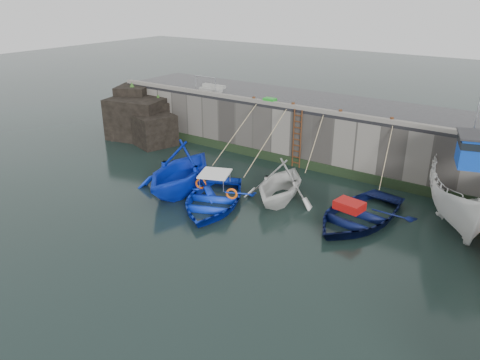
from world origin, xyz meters
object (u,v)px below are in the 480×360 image
Objects in this scene: bollard_c at (340,112)px; bollard_d at (392,120)px; bollard_b at (293,105)px; boat_near_white at (181,190)px; boat_near_blue at (213,205)px; fish_crate at (270,101)px; boat_near_navy at (357,220)px; ladder at (297,139)px; bollard_a at (254,99)px; boat_near_blacktrim at (280,199)px; bollard_e at (464,131)px; boat_far_white at (467,192)px.

bollard_d is (2.60, 0.00, 0.00)m from bollard_c.
bollard_b and bollard_d have the same top height.
bollard_d is at bearing 0.00° from bollard_c.
boat_near_white is 2.31m from boat_near_blue.
fish_crate reaches higher than bollard_b.
bollard_b is (-5.71, 4.47, 3.30)m from boat_near_navy.
bollard_d is (4.80, 0.34, 1.71)m from ladder.
boat_near_blue is 8.09m from bollard_c.
ladder is at bearing -6.38° from bollard_a.
ladder is 0.61× the size of boat_near_white.
boat_near_white is 10.61m from bollard_d.
fish_crate reaches higher than bollard_c.
boat_near_blacktrim is 8.63m from bollard_e.
boat_near_navy is 19.08× the size of bollard_a.
fish_crate is at bearing 68.12° from boat_near_white.
fish_crate is (-3.42, 4.57, 3.32)m from boat_near_blacktrim.
bollard_c is at bearing 180.00° from bollard_e.
bollard_e is at bearing 17.34° from boat_near_white.
boat_near_navy is at bearing -32.15° from fish_crate.
boat_far_white is 29.24× the size of bollard_e.
boat_near_blue is 1.21× the size of boat_near_blacktrim.
bollard_e reaches higher than boat_near_white.
ladder is 6.67m from boat_near_blue.
ladder is 0.39× the size of boat_far_white.
bollard_b is at bearing 102.72° from boat_near_blacktrim.
bollard_c is 2.60m from bollard_d.
ladder is at bearing -10.98° from fish_crate.
ladder reaches higher than boat_near_white.
boat_near_navy is (5.98, 2.29, 0.00)m from boat_near_blue.
fish_crate is at bearing 179.58° from bollard_d.
boat_far_white is at bearing 5.55° from boat_near_blue.
ladder is at bearing -33.86° from bollard_b.
bollard_c is at bearing 180.00° from bollard_d.
boat_far_white is (8.79, -1.46, -0.35)m from ladder.
bollard_d is at bearing 0.00° from bollard_b.
boat_far_white reaches higher than fish_crate.
boat_near_white is 1.24× the size of boat_near_blacktrim.
ladder is 0.60× the size of boat_near_navy.
fish_crate reaches higher than boat_near_blue.
bollard_b is at bearing 180.00° from bollard_e.
bollard_d reaches higher than boat_near_white.
bollard_a reaches higher than boat_near_navy.
bollard_d is (-0.41, 4.47, 3.30)m from boat_near_navy.
bollard_b is (1.49, -0.05, -0.02)m from fish_crate.
boat_near_blacktrim is (2.20, 2.25, 0.00)m from boat_near_blue.
bollard_b is at bearing 180.00° from bollard_c.
boat_near_blue is at bearing -113.67° from bollard_c.
bollard_e is (11.04, 6.34, 3.30)m from boat_near_white.
boat_near_white is at bearing -111.81° from bollard_b.
boat_far_white is (9.55, 4.97, 1.24)m from boat_near_blue.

